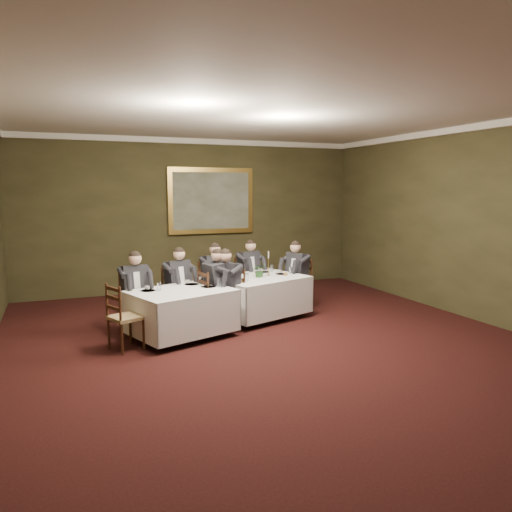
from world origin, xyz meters
TOP-DOWN VIEW (x-y plane):
  - ground at (0.00, 0.00)m, footprint 10.00×10.00m
  - ceiling at (0.00, 0.00)m, footprint 8.00×10.00m
  - back_wall at (0.00, 5.00)m, footprint 8.00×0.10m
  - right_wall at (4.00, 0.00)m, footprint 0.10×10.00m
  - crown_molding at (0.00, 0.00)m, footprint 8.00×10.00m
  - table_main at (0.41, 1.98)m, footprint 1.95×1.71m
  - table_second at (-1.20, 1.31)m, footprint 1.83×1.61m
  - chair_main_backleft at (-0.27, 2.63)m, footprint 0.54×0.53m
  - diner_main_backleft at (-0.27, 2.62)m, footprint 0.52×0.58m
  - chair_main_backright at (0.56, 2.92)m, footprint 0.54×0.53m
  - diner_main_backright at (0.56, 2.90)m, footprint 0.52×0.57m
  - chair_main_endleft at (-0.57, 1.65)m, footprint 0.48×0.50m
  - diner_main_endleft at (-0.55, 1.65)m, footprint 0.54×0.47m
  - chair_main_endright at (1.39, 2.32)m, footprint 0.55×0.56m
  - diner_main_endright at (1.38, 2.31)m, footprint 0.59×0.55m
  - chair_sec_backleft at (-1.84, 1.92)m, footprint 0.50×0.48m
  - diner_sec_backleft at (-1.84, 1.91)m, footprint 0.47×0.54m
  - chair_sec_backright at (-1.06, 2.19)m, footprint 0.55×0.54m
  - diner_sec_backright at (-1.06, 2.18)m, footprint 0.54×0.58m
  - chair_sec_endright at (-0.28, 1.62)m, footprint 0.58×0.59m
  - diner_sec_endright at (-0.29, 1.62)m, footprint 0.62×0.59m
  - chair_sec_endleft at (-2.12, 1.00)m, footprint 0.56×0.57m
  - centerpiece at (0.42, 1.96)m, footprint 0.26×0.23m
  - candlestick at (0.64, 2.06)m, footprint 0.07×0.07m
  - place_setting_table_main at (-0.06, 2.19)m, footprint 0.33×0.31m
  - place_setting_table_second at (-1.64, 1.51)m, footprint 0.33×0.31m
  - painting at (0.41, 4.94)m, footprint 2.05×0.09m

SIDE VIEW (x-z plane):
  - ground at x=0.00m, z-range 0.00..0.00m
  - chair_main_backleft at x=-0.27m, z-range -0.22..0.78m
  - chair_main_backright at x=0.56m, z-range -0.22..0.78m
  - chair_main_endleft at x=-0.57m, z-range -0.22..0.78m
  - chair_main_endright at x=1.39m, z-range -0.22..0.78m
  - chair_sec_backleft at x=-1.84m, z-range -0.22..0.78m
  - chair_sec_backright at x=-1.06m, z-range -0.22..0.78m
  - chair_sec_endright at x=-0.28m, z-range -0.22..0.78m
  - chair_sec_endleft at x=-2.12m, z-range -0.22..0.78m
  - table_second at x=-1.20m, z-range 0.12..0.78m
  - table_main at x=0.41m, z-range 0.12..0.78m
  - diner_main_backleft at x=-0.27m, z-range -0.16..1.19m
  - diner_main_backright at x=0.56m, z-range -0.16..1.19m
  - diner_main_endleft at x=-0.55m, z-range -0.16..1.19m
  - diner_main_endright at x=1.38m, z-range -0.16..1.19m
  - diner_sec_backleft at x=-1.84m, z-range -0.16..1.19m
  - diner_sec_backright at x=-1.06m, z-range -0.16..1.19m
  - diner_sec_endright at x=-0.29m, z-range -0.16..1.19m
  - place_setting_table_main at x=-0.06m, z-range 0.73..0.87m
  - place_setting_table_second at x=-1.64m, z-range 0.73..0.87m
  - centerpiece at x=0.42m, z-range 0.76..1.04m
  - candlestick at x=0.64m, z-range 0.70..1.17m
  - back_wall at x=0.00m, z-range 0.00..3.50m
  - right_wall at x=4.00m, z-range 0.00..3.50m
  - painting at x=0.41m, z-range 1.32..2.85m
  - crown_molding at x=0.00m, z-range 3.38..3.50m
  - ceiling at x=0.00m, z-range 3.45..3.55m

